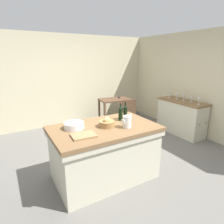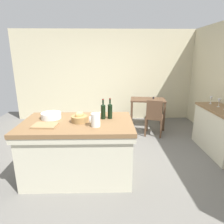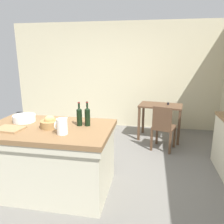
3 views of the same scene
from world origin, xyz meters
name	(u,v)px [view 1 (image 1 of 3)]	position (x,y,z in m)	size (l,w,h in m)	color
ground_plane	(112,159)	(0.00, 0.00, 0.00)	(6.76, 6.76, 0.00)	#66635E
wall_back	(68,81)	(0.00, 2.60, 1.30)	(5.32, 0.12, 2.60)	beige
wall_right	(203,85)	(2.60, 0.00, 1.30)	(0.12, 5.20, 2.60)	beige
island_table	(105,150)	(-0.40, -0.43, 0.49)	(1.68, 1.03, 0.91)	brown
side_cabinet	(181,117)	(2.26, 0.28, 0.45)	(0.52, 1.30, 0.89)	brown
writing_desk	(115,103)	(1.13, 1.77, 0.64)	(0.97, 0.68, 0.82)	#513826
wooden_chair	(128,113)	(1.17, 1.15, 0.48)	(0.50, 0.50, 0.89)	#513826
pitcher	(127,122)	(-0.11, -0.65, 1.00)	(0.17, 0.13, 0.23)	white
wash_bowl	(74,125)	(-0.84, -0.26, 0.95)	(0.31, 0.31, 0.09)	white
bread_basket	(107,123)	(-0.37, -0.45, 0.96)	(0.25, 0.25, 0.16)	olive
cutting_board	(84,135)	(-0.83, -0.62, 0.92)	(0.34, 0.25, 0.02)	#99754C
wine_bottle_dark	(125,112)	(0.09, -0.29, 1.04)	(0.07, 0.07, 0.33)	black
wine_bottle_amber	(120,113)	(-0.01, -0.30, 1.04)	(0.07, 0.07, 0.32)	black
wine_glass_far_left	(199,100)	(2.26, -0.18, 1.00)	(0.07, 0.07, 0.17)	white
wine_glass_left	(191,98)	(2.32, 0.07, 0.99)	(0.07, 0.07, 0.15)	white
wine_glass_middle	(184,96)	(2.30, 0.28, 1.00)	(0.07, 0.07, 0.16)	white
wine_glass_right	(177,95)	(2.28, 0.49, 1.00)	(0.07, 0.07, 0.16)	white
wine_glass_far_right	(169,94)	(2.25, 0.74, 1.00)	(0.07, 0.07, 0.16)	white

